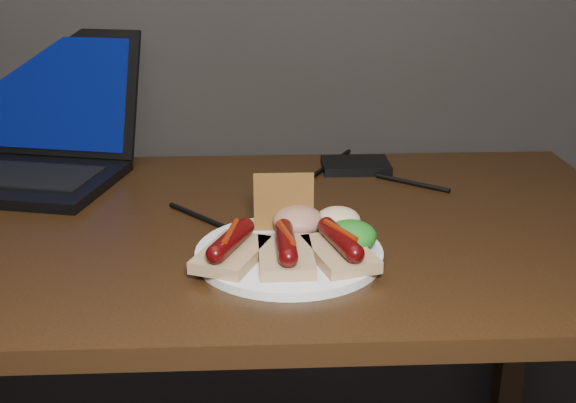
{
  "coord_description": "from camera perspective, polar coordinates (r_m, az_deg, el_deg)",
  "views": [
    {
      "loc": [
        0.11,
        0.36,
        1.16
      ],
      "look_at": [
        0.15,
        1.28,
        0.82
      ],
      "focal_mm": 45.0,
      "sensor_mm": 36.0,
      "label": 1
    }
  ],
  "objects": [
    {
      "name": "desk",
      "position": [
        1.14,
        -7.74,
        -5.84
      ],
      "size": [
        1.4,
        0.7,
        0.75
      ],
      "color": "#321E0C",
      "rests_on": "ground"
    },
    {
      "name": "laptop",
      "position": [
        1.39,
        -20.28,
        4.26
      ],
      "size": [
        0.43,
        0.4,
        0.25
      ],
      "color": "black",
      "rests_on": "desk"
    },
    {
      "name": "hard_drive",
      "position": [
        1.34,
        5.36,
        2.85
      ],
      "size": [
        0.12,
        0.09,
        0.02
      ],
      "primitive_type": "cube",
      "rotation": [
        0.0,
        0.0,
        -0.0
      ],
      "color": "black",
      "rests_on": "desk"
    },
    {
      "name": "desk_cables",
      "position": [
        1.24,
        -6.16,
        1.02
      ],
      "size": [
        0.92,
        0.43,
        0.01
      ],
      "color": "black",
      "rests_on": "desk"
    },
    {
      "name": "plate",
      "position": [
        0.98,
        0.08,
        -4.13
      ],
      "size": [
        0.31,
        0.31,
        0.01
      ],
      "primitive_type": "cylinder",
      "rotation": [
        0.0,
        0.0,
        0.26
      ],
      "color": "white",
      "rests_on": "desk"
    },
    {
      "name": "bread_sausage_left",
      "position": [
        0.94,
        -4.51,
        -3.68
      ],
      "size": [
        0.11,
        0.13,
        0.04
      ],
      "color": "tan",
      "rests_on": "plate"
    },
    {
      "name": "bread_sausage_center",
      "position": [
        0.93,
        -0.16,
        -3.86
      ],
      "size": [
        0.07,
        0.12,
        0.04
      ],
      "color": "tan",
      "rests_on": "plate"
    },
    {
      "name": "bread_sausage_right",
      "position": [
        0.94,
        4.12,
        -3.63
      ],
      "size": [
        0.1,
        0.13,
        0.04
      ],
      "color": "tan",
      "rests_on": "plate"
    },
    {
      "name": "crispbread",
      "position": [
        1.02,
        -0.34,
        -0.04
      ],
      "size": [
        0.09,
        0.01,
        0.08
      ],
      "primitive_type": "cube",
      "color": "#9A5E2A",
      "rests_on": "plate"
    },
    {
      "name": "salad_greens",
      "position": [
        0.97,
        4.98,
        -2.69
      ],
      "size": [
        0.07,
        0.07,
        0.04
      ],
      "primitive_type": "ellipsoid",
      "color": "#1A6213",
      "rests_on": "plate"
    },
    {
      "name": "salsa_mound",
      "position": [
        1.02,
        0.81,
        -1.5
      ],
      "size": [
        0.07,
        0.07,
        0.04
      ],
      "primitive_type": "ellipsoid",
      "color": "maroon",
      "rests_on": "plate"
    },
    {
      "name": "coleslaw_mound",
      "position": [
        1.03,
        3.98,
        -1.46
      ],
      "size": [
        0.06,
        0.06,
        0.04
      ],
      "primitive_type": "ellipsoid",
      "color": "silver",
      "rests_on": "plate"
    }
  ]
}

